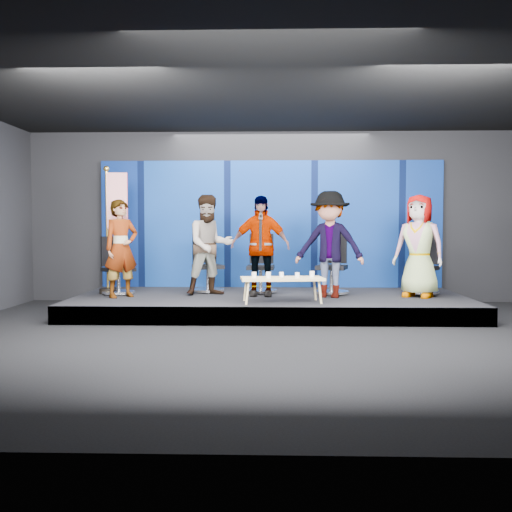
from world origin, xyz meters
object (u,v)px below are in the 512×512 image
(chair_b, at_px, (207,272))
(chair_d, at_px, (332,274))
(panelist_b, at_px, (210,245))
(panelist_e, at_px, (419,246))
(mug_b, at_px, (268,275))
(mug_c, at_px, (282,274))
(panelist_a, at_px, (121,248))
(mug_d, at_px, (297,275))
(panelist_c, at_px, (260,246))
(flag_stand, at_px, (113,226))
(chair_e, at_px, (423,274))
(coffee_table, at_px, (282,279))
(mug_a, at_px, (254,275))
(chair_c, at_px, (261,273))
(chair_a, at_px, (117,275))
(panelist_d, at_px, (330,244))
(mug_e, at_px, (312,274))

(chair_b, relative_size, chair_d, 0.98)
(panelist_b, relative_size, panelist_e, 1.01)
(mug_b, distance_m, mug_c, 0.27)
(panelist_a, relative_size, mug_d, 20.20)
(chair_b, bearing_deg, panelist_c, -52.42)
(mug_d, height_order, flag_stand, flag_stand)
(panelist_e, distance_m, mug_d, 2.40)
(chair_e, xyz_separation_m, flag_stand, (-5.76, -0.14, 0.89))
(chair_d, bearing_deg, coffee_table, -112.03)
(mug_b, bearing_deg, chair_b, 126.78)
(chair_e, bearing_deg, chair_d, -144.69)
(panelist_c, xyz_separation_m, mug_a, (-0.08, -0.93, -0.44))
(panelist_c, distance_m, mug_c, 1.00)
(chair_c, bearing_deg, panelist_a, -159.47)
(chair_d, bearing_deg, mug_d, -103.47)
(chair_d, xyz_separation_m, mug_b, (-1.18, -1.30, 0.08))
(chair_b, xyz_separation_m, mug_b, (1.18, -1.58, 0.09))
(chair_a, relative_size, chair_b, 0.94)
(mug_a, relative_size, flag_stand, 0.04)
(mug_d, relative_size, flag_stand, 0.04)
(chair_e, bearing_deg, coffee_table, -121.25)
(mug_d, bearing_deg, chair_e, 28.83)
(panelist_c, relative_size, mug_c, 21.46)
(panelist_b, relative_size, panelist_c, 1.01)
(chair_c, xyz_separation_m, coffee_table, (0.38, -1.40, 0.01))
(chair_a, bearing_deg, chair_e, -39.75)
(panelist_b, bearing_deg, mug_d, -55.49)
(chair_d, relative_size, panelist_d, 0.62)
(chair_b, relative_size, mug_a, 12.25)
(panelist_c, distance_m, chair_d, 1.47)
(panelist_c, xyz_separation_m, coffee_table, (0.38, -0.89, -0.52))
(mug_b, bearing_deg, coffee_table, 21.00)
(chair_d, relative_size, chair_e, 1.03)
(panelist_a, height_order, panelist_c, panelist_c)
(chair_d, bearing_deg, mug_b, -116.10)
(mug_c, distance_m, flag_stand, 3.38)
(mug_a, xyz_separation_m, mug_d, (0.71, 0.01, -0.00))
(panelist_c, xyz_separation_m, chair_e, (3.02, 0.40, -0.53))
(chair_d, distance_m, mug_e, 1.19)
(panelist_b, xyz_separation_m, panelist_d, (2.15, -0.29, 0.02))
(mug_c, bearing_deg, panelist_e, 16.94)
(panelist_e, xyz_separation_m, flag_stand, (-5.56, 0.33, 0.35))
(panelist_c, height_order, mug_b, panelist_c)
(chair_b, distance_m, chair_d, 2.38)
(panelist_c, relative_size, mug_d, 21.10)
(mug_e, bearing_deg, chair_e, 28.78)
(chair_b, bearing_deg, mug_c, -67.33)
(coffee_table, bearing_deg, chair_d, 51.96)
(coffee_table, bearing_deg, panelist_d, 40.12)
(panelist_a, bearing_deg, panelist_c, -35.59)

